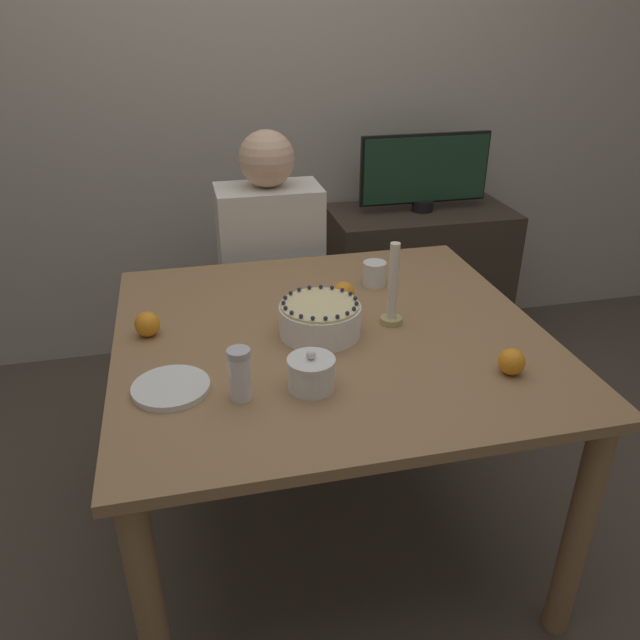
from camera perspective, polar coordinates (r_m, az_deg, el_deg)
ground_plane at (r=2.25m, az=0.78°, el=-18.20°), size 12.00×12.00×0.00m
wall_behind at (r=2.97m, az=-5.91°, el=21.31°), size 8.00×0.05×2.60m
dining_table at (r=1.85m, az=0.91°, el=-4.04°), size 1.21×1.16×0.76m
cake at (r=1.76m, az=0.00°, el=0.12°), size 0.23×0.23×0.11m
sugar_bowl at (r=1.52m, az=-0.80°, el=-4.89°), size 0.12×0.12×0.11m
sugar_shaker at (r=1.48m, az=-7.34°, el=-4.93°), size 0.06×0.06×0.13m
plate_stack at (r=1.57m, az=-13.47°, el=-6.04°), size 0.19×0.19×0.02m
candle at (r=1.80m, az=6.66°, el=2.54°), size 0.06×0.06×0.25m
cup at (r=2.07m, az=4.99°, el=4.25°), size 0.08×0.08×0.08m
orange_fruit_0 at (r=1.94m, az=2.14°, el=2.49°), size 0.07×0.07×0.07m
orange_fruit_1 at (r=1.65m, az=17.12°, el=-3.66°), size 0.07×0.07×0.07m
orange_fruit_2 at (r=1.82m, az=-15.52°, el=-0.37°), size 0.07×0.07×0.07m
person_man_blue_shirt at (r=2.57m, az=-4.41°, el=2.17°), size 0.40×0.34×1.18m
side_cabinet at (r=3.15m, az=8.84°, el=3.62°), size 0.86×0.44×0.71m
tv_monitor at (r=2.97m, az=9.58°, el=13.29°), size 0.62×0.10×0.36m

